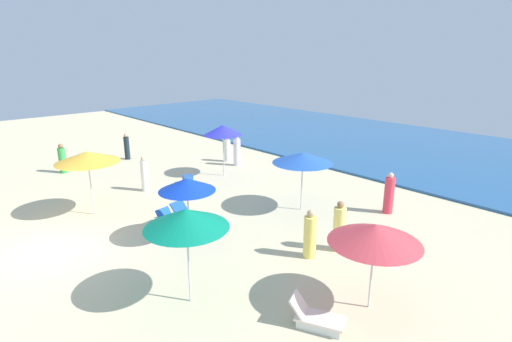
% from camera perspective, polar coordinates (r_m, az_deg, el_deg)
% --- Properties ---
extents(ground_plane, '(60.00, 60.00, 0.00)m').
position_cam_1_polar(ground_plane, '(14.95, -27.35, -10.00)').
color(ground_plane, beige).
extents(ocean, '(60.00, 15.70, 0.12)m').
position_cam_1_polar(ocean, '(29.06, 19.29, 3.47)').
color(ocean, '#255890').
rests_on(ocean, ground_plane).
extents(umbrella_0, '(2.27, 2.27, 2.28)m').
position_cam_1_polar(umbrella_0, '(10.14, 16.57, -8.55)').
color(umbrella_0, silver).
rests_on(umbrella_0, ground_plane).
extents(lounge_chair_0_0, '(1.40, 1.06, 0.71)m').
position_cam_1_polar(lounge_chair_0_0, '(10.12, 8.46, -19.80)').
color(lounge_chair_0_0, silver).
rests_on(lounge_chair_0_0, ground_plane).
extents(umbrella_1, '(1.89, 1.89, 2.26)m').
position_cam_1_polar(umbrella_1, '(13.35, -9.79, -1.92)').
color(umbrella_1, silver).
rests_on(umbrella_1, ground_plane).
extents(lounge_chair_1_0, '(1.61, 0.86, 0.67)m').
position_cam_1_polar(lounge_chair_1_0, '(15.50, -9.56, -6.22)').
color(lounge_chair_1_0, silver).
rests_on(lounge_chair_1_0, ground_plane).
extents(lounge_chair_1_1, '(1.36, 0.88, 0.65)m').
position_cam_1_polar(lounge_chair_1_1, '(15.14, -11.79, -7.07)').
color(lounge_chair_1_1, silver).
rests_on(lounge_chair_1_1, ground_plane).
extents(umbrella_2, '(1.94, 1.94, 2.67)m').
position_cam_1_polar(umbrella_2, '(20.45, -4.72, 5.82)').
color(umbrella_2, silver).
rests_on(umbrella_2, ground_plane).
extents(umbrella_3, '(2.42, 2.42, 2.41)m').
position_cam_1_polar(umbrella_3, '(15.95, 6.65, 1.89)').
color(umbrella_3, silver).
rests_on(umbrella_3, ground_plane).
extents(umbrella_4, '(2.12, 2.12, 2.57)m').
position_cam_1_polar(umbrella_4, '(9.99, -9.89, -6.66)').
color(umbrella_4, silver).
rests_on(umbrella_4, ground_plane).
extents(umbrella_5, '(2.41, 2.41, 2.57)m').
position_cam_1_polar(umbrella_5, '(16.63, -22.86, 1.86)').
color(umbrella_5, silver).
rests_on(umbrella_5, ground_plane).
extents(beachgoer_0, '(0.44, 0.44, 1.59)m').
position_cam_1_polar(beachgoer_0, '(25.15, -17.89, 3.28)').
color(beachgoer_0, '#1B292F').
rests_on(beachgoer_0, ground_plane).
extents(beachgoer_1, '(0.54, 0.54, 1.48)m').
position_cam_1_polar(beachgoer_1, '(23.54, -4.12, 2.97)').
color(beachgoer_1, white).
rests_on(beachgoer_1, ground_plane).
extents(beachgoer_2, '(0.47, 0.47, 1.58)m').
position_cam_1_polar(beachgoer_2, '(23.59, -25.81, 1.49)').
color(beachgoer_2, green).
rests_on(beachgoer_2, ground_plane).
extents(beachgoer_3, '(0.45, 0.45, 1.59)m').
position_cam_1_polar(beachgoer_3, '(12.76, 7.67, -9.08)').
color(beachgoer_3, '#F9E466').
rests_on(beachgoer_3, ground_plane).
extents(beachgoer_4, '(0.47, 0.47, 1.65)m').
position_cam_1_polar(beachgoer_4, '(19.16, -15.55, -0.51)').
color(beachgoer_4, white).
rests_on(beachgoer_4, ground_plane).
extents(beachgoer_5, '(0.56, 0.56, 1.69)m').
position_cam_1_polar(beachgoer_5, '(13.31, 11.73, -7.92)').
color(beachgoer_5, '#F5E276').
rests_on(beachgoer_5, ground_plane).
extents(beachgoer_6, '(0.54, 0.54, 1.68)m').
position_cam_1_polar(beachgoer_6, '(16.81, 18.38, -3.18)').
color(beachgoer_6, '#F3384C').
rests_on(beachgoer_6, ground_plane).
extents(beachgoer_7, '(0.45, 0.45, 1.74)m').
position_cam_1_polar(beachgoer_7, '(22.63, -2.73, 2.77)').
color(beachgoer_7, white).
rests_on(beachgoer_7, ground_plane).
extents(cooler_box_0, '(0.45, 0.53, 0.41)m').
position_cam_1_polar(cooler_box_0, '(19.98, -9.66, -1.14)').
color(cooler_box_0, '#2559AE').
rests_on(cooler_box_0, ground_plane).
extents(cooler_box_1, '(0.46, 0.51, 0.40)m').
position_cam_1_polar(cooler_box_1, '(13.21, 18.13, -11.45)').
color(cooler_box_1, silver).
rests_on(cooler_box_1, ground_plane).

